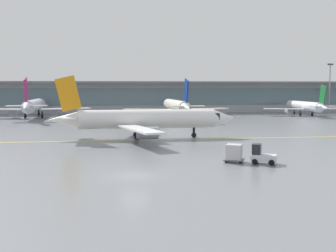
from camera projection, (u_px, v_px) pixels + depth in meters
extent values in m
plane|color=slate|center=(134.00, 176.00, 38.20)|extent=(400.00, 400.00, 0.00)
cube|color=yellow|center=(148.00, 140.00, 63.56)|extent=(109.98, 2.86, 0.01)
cube|color=#9EA3A8|center=(124.00, 98.00, 130.00)|extent=(177.06, 8.00, 9.00)
cube|color=slate|center=(125.00, 97.00, 125.92)|extent=(169.98, 0.16, 5.04)
cube|color=slate|center=(124.00, 82.00, 128.06)|extent=(184.15, 11.00, 0.60)
cylinder|color=silver|center=(34.00, 105.00, 108.36)|extent=(4.36, 22.37, 3.09)
cone|color=silver|center=(41.00, 103.00, 121.08)|extent=(3.14, 3.87, 2.93)
cube|color=black|center=(40.00, 102.00, 118.62)|extent=(2.56, 2.91, 1.08)
cone|color=silver|center=(26.00, 108.00, 95.04)|extent=(2.90, 5.08, 2.62)
cube|color=silver|center=(1.00, 109.00, 105.32)|extent=(13.04, 5.64, 0.25)
cylinder|color=#999EA3|center=(13.00, 112.00, 107.17)|extent=(2.09, 3.37, 1.91)
cube|color=silver|center=(65.00, 109.00, 107.99)|extent=(12.95, 6.95, 0.25)
cylinder|color=#999EA3|center=(56.00, 112.00, 108.98)|extent=(2.09, 3.37, 1.91)
cube|color=#B21E66|center=(26.00, 90.00, 95.61)|extent=(0.57, 4.17, 5.81)
cube|color=silver|center=(16.00, 106.00, 95.93)|extent=(4.66, 2.44, 0.22)
cube|color=silver|center=(37.00, 106.00, 96.70)|extent=(4.66, 2.44, 0.22)
cylinder|color=black|center=(39.00, 113.00, 116.21)|extent=(0.40, 0.40, 1.63)
cylinder|color=black|center=(39.00, 114.00, 116.25)|extent=(0.55, 0.84, 0.82)
cylinder|color=black|center=(25.00, 115.00, 106.45)|extent=(0.40, 0.40, 1.63)
cylinder|color=black|center=(25.00, 117.00, 106.49)|extent=(0.55, 0.84, 0.82)
cylinder|color=black|center=(42.00, 115.00, 107.16)|extent=(0.40, 0.40, 1.63)
cylinder|color=black|center=(42.00, 116.00, 107.19)|extent=(0.55, 0.84, 0.82)
cylinder|color=silver|center=(176.00, 106.00, 108.69)|extent=(4.41, 21.71, 2.99)
cone|color=silver|center=(167.00, 104.00, 121.01)|extent=(3.07, 3.77, 2.84)
cube|color=black|center=(169.00, 103.00, 118.63)|extent=(2.51, 2.84, 1.05)
cone|color=silver|center=(187.00, 108.00, 95.79)|extent=(2.85, 4.95, 2.54)
cube|color=silver|center=(148.00, 109.00, 105.69)|extent=(12.64, 5.37, 0.25)
cylinder|color=#999EA3|center=(156.00, 112.00, 107.50)|extent=(2.05, 3.28, 1.85)
cube|color=silver|center=(206.00, 109.00, 108.41)|extent=(12.55, 6.83, 0.25)
cylinder|color=#999EA3|center=(196.00, 112.00, 109.34)|extent=(2.05, 3.28, 1.85)
cube|color=navy|center=(186.00, 91.00, 96.34)|extent=(0.58, 4.05, 5.64)
cube|color=silver|center=(177.00, 106.00, 96.64)|extent=(4.53, 2.40, 0.21)
cube|color=silver|center=(195.00, 106.00, 97.42)|extent=(4.53, 2.40, 0.21)
cylinder|color=black|center=(170.00, 113.00, 116.30)|extent=(0.39, 0.39, 1.58)
cylinder|color=black|center=(170.00, 114.00, 116.34)|extent=(0.54, 0.82, 0.79)
cylinder|color=black|center=(169.00, 115.00, 106.83)|extent=(0.39, 0.39, 1.58)
cylinder|color=black|center=(169.00, 117.00, 106.87)|extent=(0.54, 0.82, 0.79)
cylinder|color=black|center=(185.00, 115.00, 107.55)|extent=(0.39, 0.39, 1.58)
cylinder|color=black|center=(185.00, 116.00, 107.59)|extent=(0.54, 0.82, 0.79)
cylinder|color=silver|center=(304.00, 106.00, 116.62)|extent=(2.79, 18.48, 2.56)
cone|color=silver|center=(288.00, 104.00, 127.25)|extent=(2.47, 3.11, 2.44)
cube|color=black|center=(291.00, 103.00, 125.20)|extent=(2.03, 2.33, 0.90)
cone|color=silver|center=(324.00, 108.00, 105.48)|extent=(2.23, 4.13, 2.18)
cube|color=silver|center=(284.00, 109.00, 114.38)|extent=(10.82, 5.12, 0.21)
cylinder|color=#999EA3|center=(289.00, 111.00, 115.83)|extent=(1.62, 2.73, 1.58)
cube|color=silver|center=(329.00, 109.00, 116.02)|extent=(10.80, 5.35, 0.21)
cylinder|color=#999EA3|center=(319.00, 111.00, 116.94)|extent=(1.62, 2.73, 1.58)
cube|color=#19662D|center=(323.00, 94.00, 105.96)|extent=(0.31, 3.46, 4.83)
cube|color=silver|center=(315.00, 106.00, 106.32)|extent=(3.79, 1.86, 0.18)
cube|color=silver|center=(329.00, 106.00, 106.79)|extent=(3.79, 1.86, 0.18)
cylinder|color=black|center=(294.00, 112.00, 123.19)|extent=(0.33, 0.33, 1.36)
cylinder|color=black|center=(294.00, 113.00, 123.22)|extent=(0.42, 0.68, 0.68)
cylinder|color=black|center=(300.00, 113.00, 115.10)|extent=(0.33, 0.33, 1.36)
cylinder|color=black|center=(300.00, 115.00, 115.14)|extent=(0.42, 0.68, 0.68)
cylinder|color=black|center=(312.00, 113.00, 115.53)|extent=(0.33, 0.33, 1.36)
cylinder|color=black|center=(312.00, 114.00, 115.57)|extent=(0.42, 0.68, 0.68)
cylinder|color=white|center=(147.00, 119.00, 65.25)|extent=(21.29, 3.43, 2.95)
cone|color=white|center=(224.00, 118.00, 66.92)|extent=(3.60, 2.88, 2.80)
cube|color=black|center=(210.00, 116.00, 66.57)|extent=(2.70, 2.36, 1.03)
cone|color=white|center=(62.00, 120.00, 63.50)|extent=(4.77, 2.61, 2.51)
cube|color=white|center=(134.00, 120.00, 72.54)|extent=(5.77, 12.45, 0.24)
cylinder|color=#999EA3|center=(142.00, 126.00, 70.39)|extent=(3.16, 1.89, 1.82)
cube|color=white|center=(140.00, 129.00, 57.66)|extent=(6.27, 12.41, 0.24)
cylinder|color=#999EA3|center=(147.00, 133.00, 60.30)|extent=(3.16, 1.89, 1.82)
cube|color=orange|center=(68.00, 94.00, 63.25)|extent=(3.98, 0.40, 5.55)
cube|color=white|center=(72.00, 116.00, 65.77)|extent=(2.18, 4.38, 0.21)
cube|color=white|center=(70.00, 118.00, 61.50)|extent=(2.18, 4.38, 0.21)
cylinder|color=black|center=(194.00, 133.00, 66.47)|extent=(0.38, 0.38, 1.56)
cylinder|color=black|center=(194.00, 135.00, 66.51)|extent=(0.79, 0.49, 0.78)
cylinder|color=black|center=(136.00, 132.00, 67.20)|extent=(0.38, 0.38, 1.56)
cylinder|color=black|center=(136.00, 134.00, 67.24)|extent=(0.79, 0.49, 0.78)
cylinder|color=black|center=(137.00, 135.00, 63.27)|extent=(0.38, 0.38, 1.56)
cylinder|color=black|center=(137.00, 137.00, 63.30)|extent=(0.79, 0.49, 0.78)
cube|color=silver|center=(264.00, 158.00, 43.85)|extent=(2.95, 2.36, 0.70)
cube|color=#1E2328|center=(257.00, 149.00, 44.00)|extent=(1.34, 1.50, 1.10)
cylinder|color=black|center=(273.00, 160.00, 44.28)|extent=(0.64, 0.45, 0.60)
cylinder|color=black|center=(271.00, 163.00, 42.96)|extent=(0.64, 0.45, 0.60)
cylinder|color=black|center=(256.00, 160.00, 44.81)|extent=(0.64, 0.45, 0.60)
cylinder|color=black|center=(255.00, 162.00, 43.49)|extent=(0.64, 0.45, 0.60)
cube|color=#595B60|center=(234.00, 160.00, 44.87)|extent=(2.58, 2.33, 0.12)
cube|color=silver|center=(234.00, 152.00, 44.78)|extent=(2.08, 2.03, 1.60)
cylinder|color=black|center=(242.00, 160.00, 45.31)|extent=(0.24, 0.18, 0.22)
cylinder|color=black|center=(240.00, 163.00, 43.99)|extent=(0.24, 0.18, 0.22)
cylinder|color=black|center=(228.00, 160.00, 45.78)|extent=(0.24, 0.18, 0.22)
cylinder|color=black|center=(226.00, 162.00, 44.45)|extent=(0.24, 0.18, 0.22)
cylinder|color=gray|center=(329.00, 89.00, 129.21)|extent=(0.36, 0.36, 14.59)
cube|color=#3F3F42|center=(330.00, 64.00, 128.49)|extent=(1.80, 0.30, 0.50)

